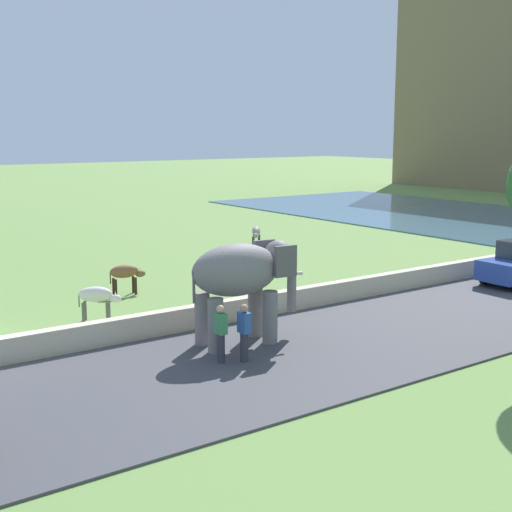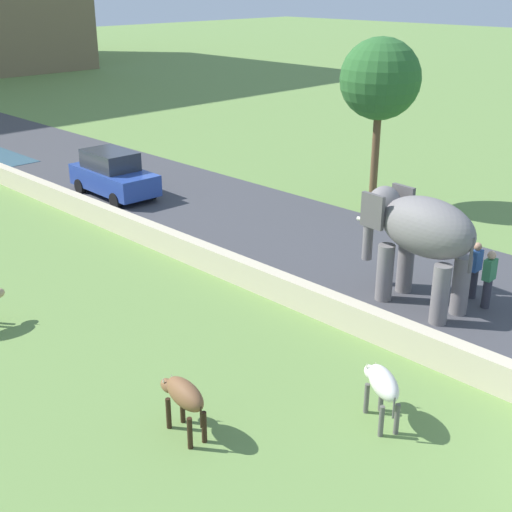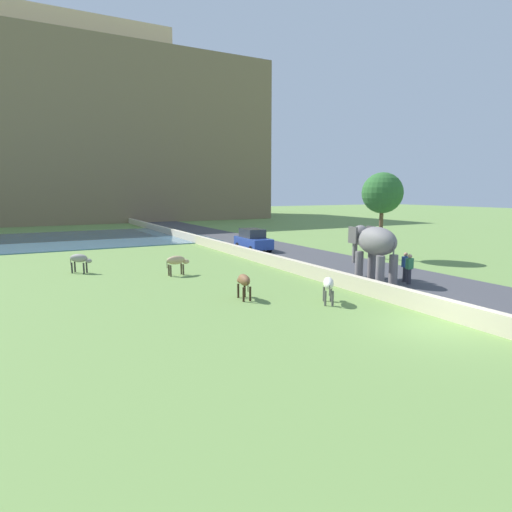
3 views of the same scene
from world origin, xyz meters
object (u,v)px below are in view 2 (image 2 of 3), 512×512
at_px(person_trailing, 489,279).
at_px(cow_brown, 184,396).
at_px(car_blue, 113,174).
at_px(cow_white, 382,384).
at_px(elephant, 419,232).
at_px(person_beside_elephant, 475,270).

height_order(person_trailing, cow_brown, person_trailing).
distance_m(car_blue, cow_white, 16.87).
bearing_deg(elephant, cow_brown, -179.64).
relative_size(person_beside_elephant, cow_white, 1.21).
bearing_deg(car_blue, cow_white, -106.61).
relative_size(cow_brown, cow_white, 1.05).
relative_size(person_beside_elephant, cow_brown, 1.15).
height_order(person_beside_elephant, person_trailing, same).
xyz_separation_m(elephant, person_trailing, (1.10, -1.47, -1.16)).
xyz_separation_m(elephant, cow_white, (-4.84, -2.41, -1.20)).
height_order(car_blue, cow_white, car_blue).
height_order(elephant, person_beside_elephant, elephant).
xyz_separation_m(elephant, person_beside_elephant, (1.40, -0.93, -1.16)).
height_order(elephant, person_trailing, elephant).
xyz_separation_m(car_blue, cow_white, (-4.82, -16.16, -0.06)).
bearing_deg(person_trailing, car_blue, 94.21).
bearing_deg(person_trailing, cow_white, -171.02).
bearing_deg(car_blue, cow_brown, -119.30).
bearing_deg(cow_white, elephant, 26.51).
relative_size(car_blue, cow_white, 3.01).
bearing_deg(cow_white, cow_brown, 141.00).
xyz_separation_m(person_beside_elephant, person_trailing, (-0.30, -0.55, 0.00)).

